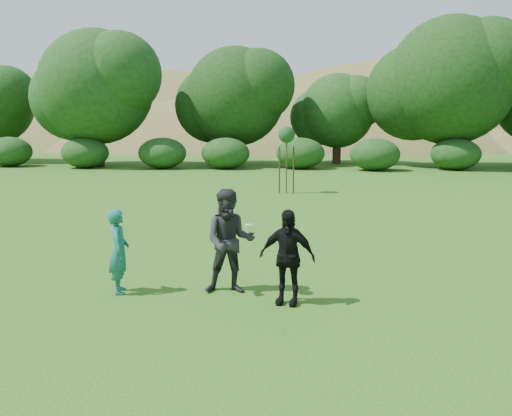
{
  "coord_description": "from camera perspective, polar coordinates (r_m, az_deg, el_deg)",
  "views": [
    {
      "loc": [
        1.3,
        -10.11,
        3.17
      ],
      "look_at": [
        0.0,
        3.0,
        1.1
      ],
      "focal_mm": 40.0,
      "sensor_mm": 36.0,
      "label": 1
    }
  ],
  "objects": [
    {
      "name": "frisbee",
      "position": [
        10.12,
        -0.38,
        -1.67
      ],
      "size": [
        0.27,
        0.27,
        0.08
      ],
      "color": "white",
      "rests_on": "ground"
    },
    {
      "name": "player_black",
      "position": [
        9.8,
        3.13,
        -4.91
      ],
      "size": [
        1.04,
        0.6,
        1.66
      ],
      "primitive_type": "imported",
      "rotation": [
        0.0,
        0.0,
        -0.21
      ],
      "color": "black",
      "rests_on": "ground"
    },
    {
      "name": "sapling",
      "position": [
        24.33,
        3.09,
        7.15
      ],
      "size": [
        0.7,
        0.7,
        2.85
      ],
      "color": "#3B2C17",
      "rests_on": "ground"
    },
    {
      "name": "hillside",
      "position": [
        80.03,
        4.25,
        -2.0
      ],
      "size": [
        150.0,
        72.0,
        52.0
      ],
      "color": "olive",
      "rests_on": "ground"
    },
    {
      "name": "tree_row",
      "position": [
        38.88,
        8.68,
        11.34
      ],
      "size": [
        53.92,
        10.38,
        9.62
      ],
      "color": "#3A2616",
      "rests_on": "ground"
    },
    {
      "name": "ground",
      "position": [
        10.68,
        -1.61,
        -8.35
      ],
      "size": [
        120.0,
        120.0,
        0.0
      ],
      "primitive_type": "plane",
      "color": "#19470C",
      "rests_on": "ground"
    },
    {
      "name": "player_grey",
      "position": [
        10.4,
        -2.65,
        -3.35
      ],
      "size": [
        1.0,
        0.82,
        1.92
      ],
      "primitive_type": "imported",
      "rotation": [
        0.0,
        0.0,
        0.1
      ],
      "color": "#262629",
      "rests_on": "ground"
    },
    {
      "name": "player_teal",
      "position": [
        10.71,
        -13.56,
        -4.22
      ],
      "size": [
        0.52,
        0.65,
        1.56
      ],
      "primitive_type": "imported",
      "rotation": [
        0.0,
        0.0,
        1.86
      ],
      "color": "#16675A",
      "rests_on": "ground"
    }
  ]
}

